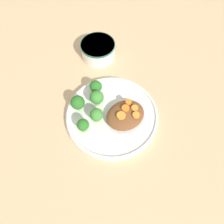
# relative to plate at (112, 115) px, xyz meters

# --- Properties ---
(ground_plane) EXTENTS (4.00, 4.00, 0.00)m
(ground_plane) POSITION_rel_plate_xyz_m (0.00, 0.00, -0.01)
(ground_plane) COLOR tan
(plate) EXTENTS (0.28, 0.28, 0.02)m
(plate) POSITION_rel_plate_xyz_m (0.00, 0.00, 0.00)
(plate) COLOR silver
(plate) RESTS_ON ground_plane
(dip_bowl) EXTENTS (0.12, 0.12, 0.06)m
(dip_bowl) POSITION_rel_plate_xyz_m (-0.24, 0.09, 0.02)
(dip_bowl) COLOR white
(dip_bowl) RESTS_ON ground_plane
(stew_mound) EXTENTS (0.10, 0.12, 0.04)m
(stew_mound) POSITION_rel_plate_xyz_m (0.03, 0.03, 0.02)
(stew_mound) COLOR brown
(stew_mound) RESTS_ON plate
(broccoli_floret_0) EXTENTS (0.04, 0.04, 0.06)m
(broccoli_floret_0) POSITION_rel_plate_xyz_m (-0.06, -0.02, 0.04)
(broccoli_floret_0) COLOR #7FA85B
(broccoli_floret_0) RESTS_ON plate
(broccoli_floret_1) EXTENTS (0.04, 0.04, 0.05)m
(broccoli_floret_1) POSITION_rel_plate_xyz_m (-0.10, 0.00, 0.04)
(broccoli_floret_1) COLOR #7FA85B
(broccoli_floret_1) RESTS_ON plate
(broccoli_floret_2) EXTENTS (0.04, 0.04, 0.05)m
(broccoli_floret_2) POSITION_rel_plate_xyz_m (-0.01, -0.05, 0.04)
(broccoli_floret_2) COLOR #7FA85B
(broccoli_floret_2) RESTS_ON plate
(broccoli_floret_3) EXTENTS (0.04, 0.04, 0.06)m
(broccoli_floret_3) POSITION_rel_plate_xyz_m (-0.07, -0.08, 0.04)
(broccoli_floret_3) COLOR #759E51
(broccoli_floret_3) RESTS_ON plate
(broccoli_floret_4) EXTENTS (0.04, 0.04, 0.05)m
(broccoli_floret_4) POSITION_rel_plate_xyz_m (0.00, -0.10, 0.04)
(broccoli_floret_4) COLOR #7FA85B
(broccoli_floret_4) RESTS_ON plate
(carrot_slice_0) EXTENTS (0.02, 0.02, 0.01)m
(carrot_slice_0) POSITION_rel_plate_xyz_m (0.01, 0.05, 0.05)
(carrot_slice_0) COLOR orange
(carrot_slice_0) RESTS_ON stew_mound
(carrot_slice_1) EXTENTS (0.02, 0.02, 0.01)m
(carrot_slice_1) POSITION_rel_plate_xyz_m (0.06, 0.05, 0.05)
(carrot_slice_1) COLOR orange
(carrot_slice_1) RESTS_ON stew_mound
(carrot_slice_2) EXTENTS (0.02, 0.02, 0.01)m
(carrot_slice_2) POSITION_rel_plate_xyz_m (0.03, 0.06, 0.04)
(carrot_slice_2) COLOR orange
(carrot_slice_2) RESTS_ON stew_mound
(carrot_slice_3) EXTENTS (0.03, 0.03, 0.01)m
(carrot_slice_3) POSITION_rel_plate_xyz_m (0.03, 0.01, 0.04)
(carrot_slice_3) COLOR orange
(carrot_slice_3) RESTS_ON stew_mound
(carrot_slice_4) EXTENTS (0.02, 0.02, 0.01)m
(carrot_slice_4) POSITION_rel_plate_xyz_m (0.02, 0.03, 0.05)
(carrot_slice_4) COLOR orange
(carrot_slice_4) RESTS_ON stew_mound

